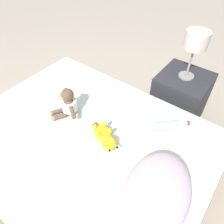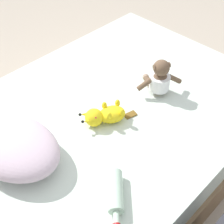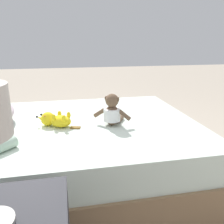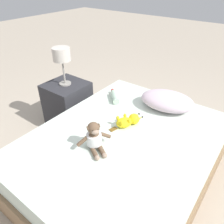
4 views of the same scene
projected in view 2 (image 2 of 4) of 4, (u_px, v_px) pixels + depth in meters
ground_plane at (115, 155)px, 2.25m from camera, size 16.00×16.00×0.00m
bed at (115, 132)px, 2.08m from camera, size 1.44×1.86×0.49m
pillow at (12, 145)px, 1.56m from camera, size 0.59×0.46×0.17m
plush_monkey at (159, 79)px, 1.91m from camera, size 0.25×0.26×0.24m
plush_yellow_creature at (104, 115)px, 1.76m from camera, size 0.20×0.31×0.10m
glass_bottle at (116, 193)px, 1.43m from camera, size 0.23×0.23×0.07m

